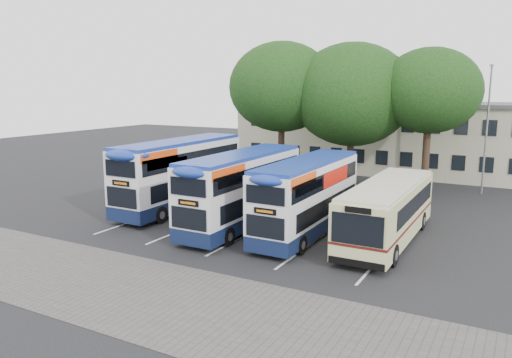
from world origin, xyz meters
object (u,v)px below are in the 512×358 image
at_px(bus_single, 388,208).
at_px(bus_dd_left, 181,171).
at_px(tree_mid, 352,95).
at_px(tree_left, 282,87).
at_px(bus_dd_mid, 243,187).
at_px(lamp_post, 487,123).
at_px(tree_right, 430,91).
at_px(bus_dd_right, 308,194).

bearing_deg(bus_single, bus_dd_left, 177.56).
xyz_separation_m(tree_mid, bus_single, (5.83, -11.76, -5.29)).
relative_size(tree_mid, bus_single, 1.08).
distance_m(tree_left, bus_dd_mid, 13.55).
distance_m(lamp_post, tree_right, 4.77).
height_order(tree_mid, bus_dd_left, tree_mid).
xyz_separation_m(lamp_post, bus_dd_left, (-16.21, -13.68, -2.71)).
relative_size(tree_mid, bus_dd_mid, 1.10).
bearing_deg(bus_dd_right, bus_dd_left, 171.62).
distance_m(tree_right, bus_dd_right, 14.15).
bearing_deg(bus_dd_right, tree_left, 121.60).
xyz_separation_m(tree_left, bus_dd_left, (-2.00, -10.21, -5.13)).
xyz_separation_m(tree_right, bus_dd_mid, (-7.15, -13.15, -5.02)).
distance_m(tree_left, bus_dd_right, 14.58).
bearing_deg(bus_dd_mid, lamp_post, 55.27).
relative_size(tree_left, bus_dd_right, 1.17).
bearing_deg(lamp_post, bus_dd_left, -139.84).
bearing_deg(bus_dd_mid, tree_right, 61.49).
bearing_deg(tree_mid, bus_dd_right, -81.53).
bearing_deg(lamp_post, tree_mid, -164.62).
distance_m(bus_dd_right, bus_single, 4.06).
height_order(bus_dd_mid, bus_single, bus_dd_mid).
xyz_separation_m(tree_left, bus_dd_right, (7.10, -11.55, -5.36)).
distance_m(tree_right, bus_dd_mid, 15.79).
bearing_deg(bus_dd_left, tree_left, 78.91).
relative_size(lamp_post, tree_right, 0.89).
height_order(tree_left, bus_dd_right, tree_left).
distance_m(bus_dd_mid, bus_dd_right, 3.64).
bearing_deg(tree_right, lamp_post, 32.83).
relative_size(tree_mid, bus_dd_left, 1.04).
bearing_deg(bus_single, bus_dd_right, -168.78).
bearing_deg(tree_right, tree_mid, -178.24).
height_order(tree_mid, bus_single, tree_mid).
distance_m(lamp_post, bus_dd_left, 21.38).
relative_size(tree_left, tree_right, 1.07).
bearing_deg(tree_left, bus_dd_left, -101.09).
xyz_separation_m(tree_left, bus_single, (11.06, -10.77, -5.83)).
bearing_deg(tree_mid, lamp_post, 15.38).
bearing_deg(tree_mid, tree_right, 1.76).
xyz_separation_m(tree_right, bus_single, (0.42, -11.93, -5.58)).
relative_size(tree_right, bus_dd_right, 1.09).
bearing_deg(bus_dd_mid, tree_left, 106.25).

